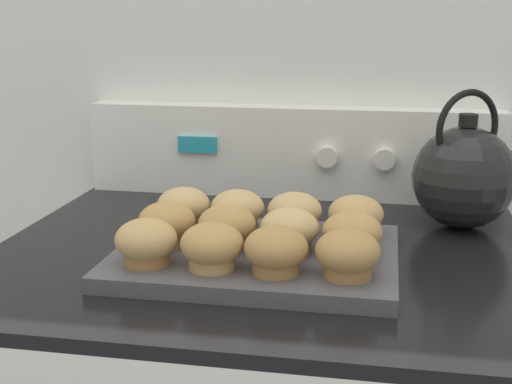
{
  "coord_description": "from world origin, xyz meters",
  "views": [
    {
      "loc": [
        0.18,
        -0.64,
        1.27
      ],
      "look_at": [
        -0.0,
        0.33,
        1.02
      ],
      "focal_mm": 50.0,
      "sensor_mm": 36.0,
      "label": 1
    }
  ],
  "objects": [
    {
      "name": "muffin_r2_c0",
      "position": [
        -0.12,
        0.38,
        0.98
      ],
      "size": [
        0.08,
        0.08,
        0.06
      ],
      "color": "olive",
      "rests_on": "muffin_pan"
    },
    {
      "name": "muffin_r2_c3",
      "position": [
        0.14,
        0.38,
        0.98
      ],
      "size": [
        0.08,
        0.08,
        0.06
      ],
      "color": "olive",
      "rests_on": "muffin_pan"
    },
    {
      "name": "muffin_r1_c0",
      "position": [
        -0.12,
        0.29,
        0.98
      ],
      "size": [
        0.08,
        0.08,
        0.06
      ],
      "color": "#A37A4C",
      "rests_on": "muffin_pan"
    },
    {
      "name": "muffin_r1_c1",
      "position": [
        -0.04,
        0.29,
        0.98
      ],
      "size": [
        0.08,
        0.08,
        0.06
      ],
      "color": "olive",
      "rests_on": "muffin_pan"
    },
    {
      "name": "control_panel",
      "position": [
        0.0,
        0.68,
        1.02
      ],
      "size": [
        0.78,
        0.07,
        0.17
      ],
      "color": "white",
      "rests_on": "stove_range"
    },
    {
      "name": "muffin_r0_c2",
      "position": [
        0.05,
        0.2,
        0.98
      ],
      "size": [
        0.08,
        0.08,
        0.06
      ],
      "color": "olive",
      "rests_on": "muffin_pan"
    },
    {
      "name": "muffin_r0_c3",
      "position": [
        0.14,
        0.2,
        0.98
      ],
      "size": [
        0.08,
        0.08,
        0.06
      ],
      "color": "olive",
      "rests_on": "muffin_pan"
    },
    {
      "name": "muffin_pan",
      "position": [
        0.01,
        0.29,
        0.94
      ],
      "size": [
        0.39,
        0.3,
        0.02
      ],
      "color": "#4C4C51",
      "rests_on": "stove_range"
    },
    {
      "name": "muffin_r2_c2",
      "position": [
        0.05,
        0.38,
        0.98
      ],
      "size": [
        0.08,
        0.08,
        0.06
      ],
      "color": "#A37A4C",
      "rests_on": "muffin_pan"
    },
    {
      "name": "muffin_r1_c3",
      "position": [
        0.14,
        0.29,
        0.98
      ],
      "size": [
        0.08,
        0.08,
        0.06
      ],
      "color": "olive",
      "rests_on": "muffin_pan"
    },
    {
      "name": "muffin_r0_c0",
      "position": [
        -0.13,
        0.2,
        0.98
      ],
      "size": [
        0.08,
        0.08,
        0.06
      ],
      "color": "olive",
      "rests_on": "muffin_pan"
    },
    {
      "name": "tea_kettle",
      "position": [
        0.3,
        0.53,
        1.02
      ],
      "size": [
        0.19,
        0.17,
        0.23
      ],
      "color": "black",
      "rests_on": "stove_range"
    },
    {
      "name": "muffin_r1_c2",
      "position": [
        0.05,
        0.29,
        0.98
      ],
      "size": [
        0.08,
        0.08,
        0.06
      ],
      "color": "tan",
      "rests_on": "muffin_pan"
    },
    {
      "name": "muffin_r0_c1",
      "position": [
        -0.04,
        0.2,
        0.98
      ],
      "size": [
        0.08,
        0.08,
        0.06
      ],
      "color": "tan",
      "rests_on": "muffin_pan"
    },
    {
      "name": "wall_back",
      "position": [
        0.0,
        0.73,
        1.2
      ],
      "size": [
        8.0,
        0.05,
        2.4
      ],
      "color": "silver",
      "rests_on": "ground_plane"
    },
    {
      "name": "muffin_r2_c1",
      "position": [
        -0.04,
        0.38,
        0.98
      ],
      "size": [
        0.08,
        0.08,
        0.06
      ],
      "color": "tan",
      "rests_on": "muffin_pan"
    }
  ]
}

